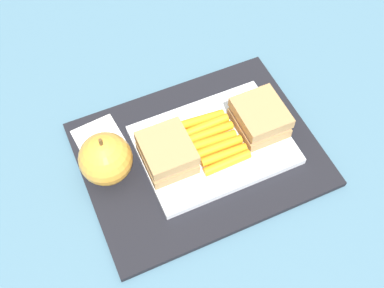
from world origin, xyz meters
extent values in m
plane|color=#42667A|center=(0.00, 0.00, 0.00)|extent=(2.40, 2.40, 0.00)
cube|color=black|center=(0.00, 0.00, 0.01)|extent=(0.36, 0.28, 0.01)
cube|color=white|center=(-0.03, 0.00, 0.02)|extent=(0.23, 0.17, 0.01)
cube|color=#9E7A4C|center=(-0.10, 0.00, 0.03)|extent=(0.07, 0.08, 0.02)
cube|color=pink|center=(-0.10, 0.00, 0.04)|extent=(0.07, 0.07, 0.01)
cube|color=#9E7A4C|center=(-0.10, 0.00, 0.06)|extent=(0.07, 0.08, 0.02)
cube|color=#9E7A4C|center=(0.05, 0.00, 0.03)|extent=(0.07, 0.08, 0.02)
cube|color=pink|center=(0.05, 0.00, 0.04)|extent=(0.07, 0.07, 0.01)
cube|color=#9E7A4C|center=(0.05, 0.00, 0.06)|extent=(0.07, 0.08, 0.02)
cylinder|color=orange|center=(-0.02, -0.04, 0.03)|extent=(0.08, 0.01, 0.02)
cylinder|color=orange|center=(-0.02, -0.03, 0.03)|extent=(0.08, 0.01, 0.02)
cylinder|color=orange|center=(-0.03, -0.02, 0.03)|extent=(0.08, 0.01, 0.02)
cylinder|color=orange|center=(-0.02, 0.00, 0.03)|extent=(0.08, 0.01, 0.02)
cylinder|color=orange|center=(-0.03, 0.01, 0.03)|extent=(0.08, 0.01, 0.02)
cylinder|color=orange|center=(-0.03, 0.03, 0.03)|extent=(0.08, 0.01, 0.02)
cylinder|color=orange|center=(-0.03, 0.04, 0.03)|extent=(0.08, 0.01, 0.02)
sphere|color=gold|center=(0.14, -0.02, 0.05)|extent=(0.08, 0.08, 0.08)
cylinder|color=brown|center=(0.14, -0.02, 0.09)|extent=(0.01, 0.00, 0.01)
cube|color=white|center=(0.14, -0.09, 0.01)|extent=(0.08, 0.08, 0.00)
camera|label=1|loc=(0.17, 0.36, 0.65)|focal=45.35mm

